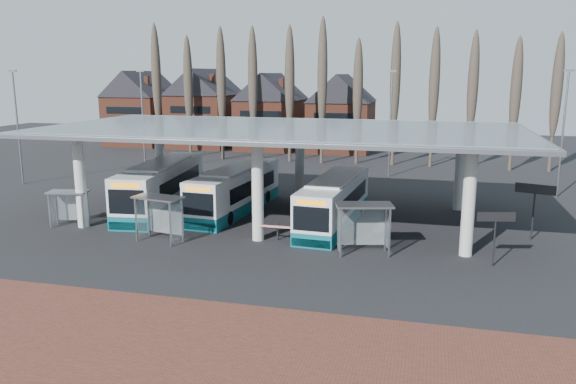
% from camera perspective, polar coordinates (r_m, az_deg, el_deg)
% --- Properties ---
extents(ground, '(140.00, 140.00, 0.00)m').
position_cam_1_polar(ground, '(31.85, -4.39, -6.12)').
color(ground, black).
rests_on(ground, ground).
extents(brick_strip, '(70.00, 10.00, 0.03)m').
position_cam_1_polar(brick_strip, '(21.69, -14.94, -15.48)').
color(brick_strip, brown).
rests_on(brick_strip, ground).
extents(station_canopy, '(32.00, 16.00, 6.34)m').
position_cam_1_polar(station_canopy, '(38.18, -0.67, 5.66)').
color(station_canopy, silver).
rests_on(station_canopy, ground).
extents(poplar_row, '(45.10, 1.10, 14.50)m').
position_cam_1_polar(poplar_row, '(62.44, 5.36, 10.90)').
color(poplar_row, '#473D33').
rests_on(poplar_row, ground).
extents(townhouse_row, '(36.80, 10.30, 12.25)m').
position_cam_1_polar(townhouse_row, '(77.12, -5.13, 8.98)').
color(townhouse_row, brown).
rests_on(townhouse_row, ground).
extents(lamp_post_a, '(0.80, 0.16, 10.17)m').
position_cam_1_polar(lamp_post_a, '(57.97, -14.53, 7.09)').
color(lamp_post_a, slate).
rests_on(lamp_post_a, ground).
extents(lamp_post_b, '(0.80, 0.16, 10.17)m').
position_cam_1_polar(lamp_post_b, '(54.98, 10.36, 7.03)').
color(lamp_post_b, slate).
rests_on(lamp_post_b, ground).
extents(lamp_post_c, '(0.80, 0.16, 10.17)m').
position_cam_1_polar(lamp_post_c, '(49.92, 26.15, 5.53)').
color(lamp_post_c, slate).
rests_on(lamp_post_c, ground).
extents(lamp_post_d, '(0.80, 0.16, 10.17)m').
position_cam_1_polar(lamp_post_d, '(55.88, -25.77, 6.12)').
color(lamp_post_d, slate).
rests_on(lamp_post_d, ground).
extents(bus_0, '(4.20, 12.89, 3.52)m').
position_cam_1_polar(bus_0, '(42.56, -12.68, 0.54)').
color(bus_0, silver).
rests_on(bus_0, ground).
extents(bus_1, '(3.36, 11.80, 3.24)m').
position_cam_1_polar(bus_1, '(40.98, -5.31, 0.16)').
color(bus_1, silver).
rests_on(bus_1, ground).
extents(bus_2, '(3.20, 11.61, 3.19)m').
position_cam_1_polar(bus_2, '(37.40, 4.76, -1.01)').
color(bus_2, silver).
rests_on(bus_2, ground).
extents(shelter_0, '(2.73, 1.76, 2.35)m').
position_cam_1_polar(shelter_0, '(39.50, -21.33, -0.80)').
color(shelter_0, gray).
rests_on(shelter_0, ground).
extents(shelter_1, '(3.18, 2.03, 2.74)m').
position_cam_1_polar(shelter_1, '(34.29, -12.85, -1.63)').
color(shelter_1, gray).
rests_on(shelter_1, ground).
extents(shelter_2, '(3.37, 2.27, 2.86)m').
position_cam_1_polar(shelter_2, '(31.32, 7.68, -2.55)').
color(shelter_2, gray).
rests_on(shelter_2, ground).
extents(info_sign_0, '(1.93, 0.54, 2.91)m').
position_cam_1_polar(info_sign_0, '(30.77, 20.36, -2.77)').
color(info_sign_0, black).
rests_on(info_sign_0, ground).
extents(info_sign_1, '(2.22, 0.81, 3.41)m').
position_cam_1_polar(info_sign_1, '(36.57, 23.81, -0.12)').
color(info_sign_1, black).
rests_on(info_sign_1, ground).
extents(barrier, '(2.26, 0.61, 1.13)m').
position_cam_1_polar(barrier, '(33.44, -1.25, -3.64)').
color(barrier, black).
rests_on(barrier, ground).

